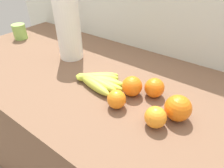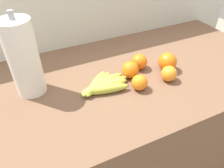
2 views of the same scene
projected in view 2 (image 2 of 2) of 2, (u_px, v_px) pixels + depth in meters
counter at (105, 144)px, 1.19m from camera, size 1.69×0.70×0.87m
wall_back at (79, 76)px, 1.33m from camera, size 2.09×0.06×1.30m
banana_bunch at (102, 85)px, 0.87m from camera, size 0.22×0.16×0.04m
orange_front at (140, 83)px, 0.86m from camera, size 0.06×0.06×0.06m
orange_far_right at (169, 74)px, 0.91m from camera, size 0.07×0.07×0.07m
orange_right at (167, 62)px, 0.96m from camera, size 0.08×0.08×0.08m
orange_back_right at (139, 62)px, 0.98m from camera, size 0.07×0.07×0.07m
orange_back_left at (130, 70)px, 0.92m from camera, size 0.07×0.07×0.07m
paper_towel_roll at (24, 59)px, 0.78m from camera, size 0.11×0.11×0.32m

